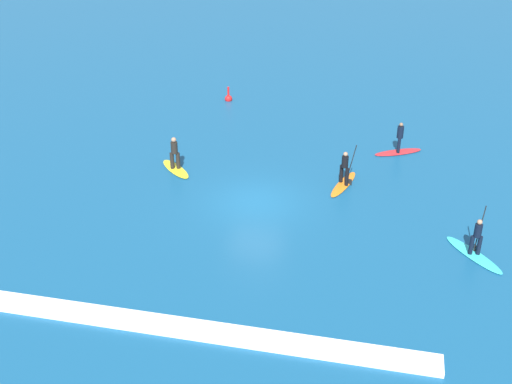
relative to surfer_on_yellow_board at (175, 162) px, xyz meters
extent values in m
plane|color=navy|center=(4.72, -2.39, -0.47)|extent=(120.00, 120.00, 0.00)
ellipsoid|color=yellow|center=(0.00, 0.00, -0.42)|extent=(2.28, 2.30, 0.10)
cylinder|color=black|center=(0.15, 0.04, 0.06)|extent=(0.29, 0.29, 0.84)
cylinder|color=black|center=(-0.15, -0.04, 0.06)|extent=(0.29, 0.29, 0.84)
cylinder|color=black|center=(0.00, 0.00, 0.77)|extent=(0.48, 0.48, 0.59)
sphere|color=#A37556|center=(0.00, 0.00, 1.20)|extent=(0.36, 0.36, 0.25)
ellipsoid|color=#33C6CC|center=(14.19, -4.91, -0.42)|extent=(2.42, 2.78, 0.09)
cylinder|color=black|center=(14.34, -4.89, 0.02)|extent=(0.24, 0.24, 0.81)
cylinder|color=black|center=(14.04, -4.93, 0.02)|extent=(0.24, 0.24, 0.81)
cylinder|color=black|center=(14.19, -4.91, 0.71)|extent=(0.42, 0.42, 0.55)
sphere|color=#A37556|center=(14.19, -4.91, 1.09)|extent=(0.29, 0.29, 0.21)
cylinder|color=black|center=(14.29, -4.63, 0.64)|extent=(0.23, 0.20, 2.03)
cube|color=black|center=(14.29, -4.63, -0.32)|extent=(0.19, 0.17, 0.32)
ellipsoid|color=red|center=(11.03, 4.57, -0.43)|extent=(2.73, 1.92, 0.08)
cylinder|color=black|center=(11.03, 4.40, 0.01)|extent=(0.22, 0.22, 0.80)
cylinder|color=black|center=(11.04, 4.74, 0.01)|extent=(0.22, 0.22, 0.80)
cylinder|color=black|center=(11.03, 4.57, 0.74)|extent=(0.46, 0.46, 0.65)
sphere|color=brown|center=(11.03, 4.57, 1.16)|extent=(0.27, 0.27, 0.20)
ellipsoid|color=orange|center=(8.51, 0.15, -0.42)|extent=(1.32, 3.04, 0.09)
cylinder|color=black|center=(8.66, -0.01, 0.06)|extent=(0.23, 0.23, 0.89)
cylinder|color=black|center=(8.37, 0.30, 0.06)|extent=(0.23, 0.23, 0.89)
cylinder|color=black|center=(8.51, 0.15, 0.79)|extent=(0.39, 0.39, 0.57)
sphere|color=#A37556|center=(8.51, 0.15, 1.18)|extent=(0.26, 0.26, 0.22)
cylinder|color=black|center=(8.80, 0.22, 0.66)|extent=(0.44, 0.16, 2.05)
cube|color=black|center=(8.80, 0.22, -0.32)|extent=(0.21, 0.11, 0.32)
sphere|color=red|center=(0.03, 10.61, -0.35)|extent=(0.49, 0.49, 0.49)
cylinder|color=red|center=(0.03, 10.61, -0.01)|extent=(0.13, 0.13, 0.92)
cube|color=white|center=(4.72, -11.71, -0.38)|extent=(16.07, 0.90, 0.18)
camera|label=1|loc=(10.22, -27.50, 13.69)|focal=44.51mm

